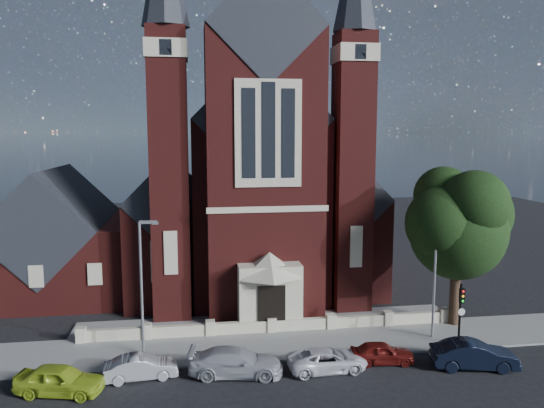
# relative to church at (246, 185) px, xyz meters

# --- Properties ---
(ground) EXTENTS (120.00, 120.00, 0.00)m
(ground) POSITION_rel_church_xyz_m (0.00, -7.94, -8.19)
(ground) COLOR black
(ground) RESTS_ON ground
(pavement_strip) EXTENTS (60.00, 5.00, 0.12)m
(pavement_strip) POSITION_rel_church_xyz_m (0.00, -18.44, -8.19)
(pavement_strip) COLOR slate
(pavement_strip) RESTS_ON ground
(forecourt_paving) EXTENTS (26.00, 3.00, 0.14)m
(forecourt_paving) POSITION_rel_church_xyz_m (0.00, -14.44, -8.19)
(forecourt_paving) COLOR slate
(forecourt_paving) RESTS_ON ground
(forecourt_wall) EXTENTS (24.00, 0.40, 0.90)m
(forecourt_wall) POSITION_rel_church_xyz_m (0.00, -16.44, -8.19)
(forecourt_wall) COLOR #AFA88B
(forecourt_wall) RESTS_ON ground
(church) EXTENTS (20.01, 34.90, 29.20)m
(church) POSITION_rel_church_xyz_m (0.00, 0.00, 0.00)
(church) COLOR #541916
(church) RESTS_ON ground
(parish_hall) EXTENTS (12.00, 12.20, 10.24)m
(parish_hall) POSITION_rel_church_xyz_m (-16.00, -4.94, -4.17)
(parish_hall) COLOR #541916
(parish_hall) RESTS_ON ground
(street_tree) EXTENTS (6.40, 6.60, 10.70)m
(street_tree) POSITION_rel_church_xyz_m (12.60, -17.23, -1.23)
(street_tree) COLOR black
(street_tree) RESTS_ON ground
(street_lamp_left) EXTENTS (1.16, 0.22, 8.09)m
(street_lamp_left) POSITION_rel_church_xyz_m (-7.91, -18.94, -3.59)
(street_lamp_left) COLOR gray
(street_lamp_left) RESTS_ON ground
(street_lamp_right) EXTENTS (1.16, 0.22, 8.09)m
(street_lamp_right) POSITION_rel_church_xyz_m (10.09, -18.94, -3.59)
(street_lamp_right) COLOR gray
(street_lamp_right) RESTS_ON ground
(traffic_signal) EXTENTS (0.28, 0.42, 4.00)m
(traffic_signal) POSITION_rel_church_xyz_m (11.00, -20.52, -5.60)
(traffic_signal) COLOR black
(traffic_signal) RESTS_ON ground
(car_lime_van) EXTENTS (4.68, 2.74, 1.49)m
(car_lime_van) POSITION_rel_church_xyz_m (-11.76, -22.97, -7.44)
(car_lime_van) COLOR #A6C327
(car_lime_van) RESTS_ON ground
(car_silver_a) EXTENTS (3.99, 1.77, 1.27)m
(car_silver_a) POSITION_rel_church_xyz_m (-7.88, -21.86, -7.55)
(car_silver_a) COLOR #979A9E
(car_silver_a) RESTS_ON ground
(car_silver_b) EXTENTS (5.36, 2.85, 1.48)m
(car_silver_b) POSITION_rel_church_xyz_m (-2.83, -22.21, -7.45)
(car_silver_b) COLOR #ADAFB5
(car_silver_b) RESTS_ON ground
(car_white_suv) EXTENTS (4.50, 2.22, 1.23)m
(car_white_suv) POSITION_rel_church_xyz_m (2.22, -22.39, -7.57)
(car_white_suv) COLOR white
(car_white_suv) RESTS_ON ground
(car_dark_red) EXTENTS (3.76, 1.87, 1.23)m
(car_dark_red) POSITION_rel_church_xyz_m (5.54, -21.93, -7.57)
(car_dark_red) COLOR maroon
(car_dark_red) RESTS_ON ground
(car_navy) EXTENTS (4.91, 2.53, 1.54)m
(car_navy) POSITION_rel_church_xyz_m (10.38, -23.32, -7.41)
(car_navy) COLOR black
(car_navy) RESTS_ON ground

